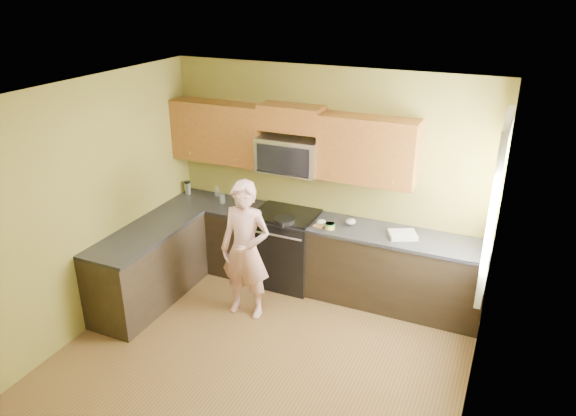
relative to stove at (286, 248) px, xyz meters
The scene contains 27 objects.
floor 1.79m from the stove, 76.57° to the right, with size 4.00×4.00×0.00m, color brown.
ceiling 2.81m from the stove, 76.57° to the right, with size 4.00×4.00×0.00m, color white.
wall_back 1.02m from the stove, 39.09° to the left, with size 4.00×4.00×0.00m, color olive.
wall_front 3.80m from the stove, 83.79° to the right, with size 4.00×4.00×0.00m, color olive.
wall_left 2.48m from the stove, 133.69° to the right, with size 4.00×4.00×0.00m, color olive.
wall_right 3.05m from the stove, 34.91° to the right, with size 4.00×4.00×0.00m, color olive.
cabinet_back_run 0.40m from the stove, ahead, with size 4.00×0.60×0.88m, color black.
cabinet_left_run 1.69m from the stove, 140.41° to the right, with size 0.60×1.60×0.88m, color black.
countertop_back 0.58m from the stove, ahead, with size 4.00×0.62×0.04m, color black.
countertop_left 1.73m from the stove, 140.19° to the right, with size 0.62×1.60×0.04m, color black.
stove is the anchor object (origin of this frame).
microwave 0.98m from the stove, 90.00° to the left, with size 0.76×0.40×0.42m, color silver, non-canonical shape.
upper_cab_left 1.40m from the stove, behind, with size 1.22×0.33×0.75m, color brown, non-canonical shape.
upper_cab_right 1.36m from the stove, ahead, with size 1.12×0.33×0.75m, color brown, non-canonical shape.
upper_cab_over_mw 1.63m from the stove, 90.00° to the left, with size 0.76×0.33×0.30m, color brown.
window 2.70m from the stove, 11.29° to the right, with size 0.06×1.06×1.66m, color white, non-canonical shape.
woman 0.90m from the stove, 98.07° to the right, with size 0.59×0.39×1.62m, color #E97774.
frying_pan 0.55m from the stove, 68.97° to the right, with size 0.25×0.43×0.06m, color black, non-canonical shape.
butter_tub 0.78m from the stove, 12.02° to the right, with size 0.12×0.12×0.09m, color #F6F540, non-canonical shape.
toast_slice 0.68m from the stove, 14.78° to the right, with size 0.11×0.11×0.01m, color #B27F47.
napkin_a 0.69m from the stove, ahead, with size 0.11×0.12×0.06m, color silver.
napkin_b 0.94m from the stove, ahead, with size 0.12×0.13×0.07m, color silver.
dish_towel 1.52m from the stove, ahead, with size 0.30×0.24×0.05m, color white.
travel_mug 1.57m from the stove, behind, with size 0.08×0.08×0.18m, color silver, non-canonical shape.
glass_a 1.24m from the stove, 168.29° to the left, with size 0.07×0.07×0.12m, color silver.
glass_b 1.04m from the stove, behind, with size 0.07×0.07×0.12m, color silver.
glass_c 0.93m from the stove, 164.96° to the left, with size 0.07×0.07×0.12m, color silver.
Camera 1 is at (2.09, -3.85, 3.61)m, focal length 33.74 mm.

